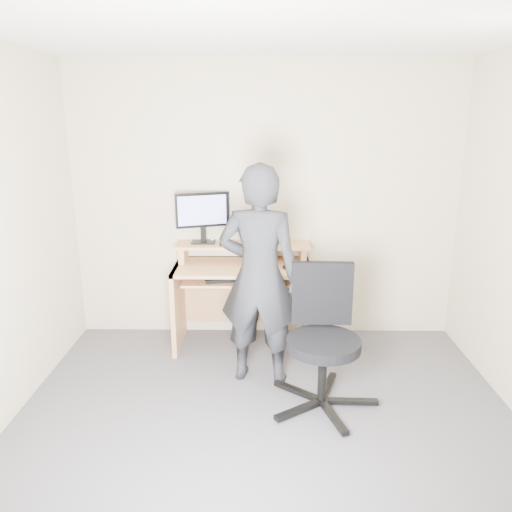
{
  "coord_description": "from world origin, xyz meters",
  "views": [
    {
      "loc": [
        -0.03,
        -2.74,
        2.02
      ],
      "look_at": [
        -0.08,
        1.05,
        0.95
      ],
      "focal_mm": 35.0,
      "sensor_mm": 36.0,
      "label": 1
    }
  ],
  "objects_px": {
    "office_chair": "(323,332)",
    "monitor": "(203,213)",
    "desk": "(243,284)",
    "person": "(259,276)"
  },
  "relations": [
    {
      "from": "monitor",
      "to": "office_chair",
      "type": "bearing_deg",
      "value": -67.65
    },
    {
      "from": "desk",
      "to": "person",
      "type": "xyz_separation_m",
      "value": [
        0.15,
        -0.7,
        0.3
      ]
    },
    {
      "from": "desk",
      "to": "monitor",
      "type": "xyz_separation_m",
      "value": [
        -0.36,
        0.09,
        0.64
      ]
    },
    {
      "from": "office_chair",
      "to": "person",
      "type": "xyz_separation_m",
      "value": [
        -0.45,
        0.32,
        0.31
      ]
    },
    {
      "from": "office_chair",
      "to": "person",
      "type": "relative_size",
      "value": 0.58
    },
    {
      "from": "desk",
      "to": "person",
      "type": "distance_m",
      "value": 0.77
    },
    {
      "from": "office_chair",
      "to": "monitor",
      "type": "bearing_deg",
      "value": 132.9
    },
    {
      "from": "desk",
      "to": "office_chair",
      "type": "bearing_deg",
      "value": -59.19
    },
    {
      "from": "desk",
      "to": "person",
      "type": "bearing_deg",
      "value": -77.86
    },
    {
      "from": "monitor",
      "to": "office_chair",
      "type": "xyz_separation_m",
      "value": [
        0.96,
        -1.1,
        -0.64
      ]
    }
  ]
}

